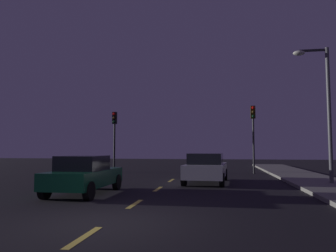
{
  "coord_description": "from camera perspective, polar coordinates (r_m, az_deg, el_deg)",
  "views": [
    {
      "loc": [
        2.66,
        -7.23,
        1.73
      ],
      "look_at": [
        -0.68,
        13.26,
        3.23
      ],
      "focal_mm": 33.93,
      "sensor_mm": 36.0,
      "label": 1
    }
  ],
  "objects": [
    {
      "name": "lane_stripe_fourth",
      "position": [
        17.72,
        0.58,
        -9.73
      ],
      "size": [
        0.16,
        1.6,
        0.01
      ],
      "primitive_type": "cube",
      "color": "#EACC4C",
      "rests_on": "ground_plane"
    },
    {
      "name": "lane_stripe_third",
      "position": [
        14.0,
        -1.81,
        -11.23
      ],
      "size": [
        0.16,
        1.6,
        0.01
      ],
      "primitive_type": "cube",
      "color": "#EACC4C",
      "rests_on": "ground_plane"
    },
    {
      "name": "car_adjacent_lane",
      "position": [
        12.77,
        -14.79,
        -8.43
      ],
      "size": [
        1.84,
        4.07,
        1.47
      ],
      "color": "#0F4C2D",
      "rests_on": "ground_plane"
    },
    {
      "name": "street_lamp_right",
      "position": [
        16.84,
        26.09,
        3.99
      ],
      "size": [
        1.65,
        0.36,
        6.59
      ],
      "color": "#4C4C51",
      "rests_on": "ground_plane"
    },
    {
      "name": "traffic_signal_right",
      "position": [
        23.07,
        15.06,
        0.03
      ],
      "size": [
        0.32,
        0.38,
        4.77
      ],
      "color": "#2D2D30",
      "rests_on": "ground_plane"
    },
    {
      "name": "lane_stripe_nearest",
      "position": [
        6.81,
        -14.87,
        -18.7
      ],
      "size": [
        0.16,
        1.6,
        0.01
      ],
      "primitive_type": "cube",
      "color": "#EACC4C",
      "rests_on": "ground_plane"
    },
    {
      "name": "traffic_signal_left",
      "position": [
        24.24,
        -9.6,
        -0.63
      ],
      "size": [
        0.32,
        0.38,
        4.52
      ],
      "color": "black",
      "rests_on": "ground_plane"
    },
    {
      "name": "lane_stripe_second",
      "position": [
        10.33,
        -5.98,
        -13.75
      ],
      "size": [
        0.16,
        1.6,
        0.01
      ],
      "primitive_type": "cube",
      "color": "#EACC4C",
      "rests_on": "ground_plane"
    },
    {
      "name": "car_stopped_ahead",
      "position": [
        16.38,
        6.86,
        -7.48
      ],
      "size": [
        2.2,
        4.41,
        1.51
      ],
      "color": "silver",
      "rests_on": "ground_plane"
    },
    {
      "name": "ground_plane",
      "position": [
        14.58,
        -1.35,
        -10.96
      ],
      "size": [
        80.0,
        80.0,
        0.0
      ],
      "primitive_type": "plane",
      "color": "black"
    }
  ]
}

